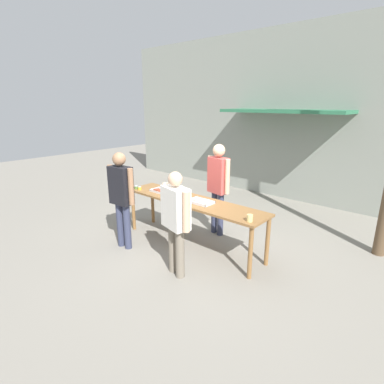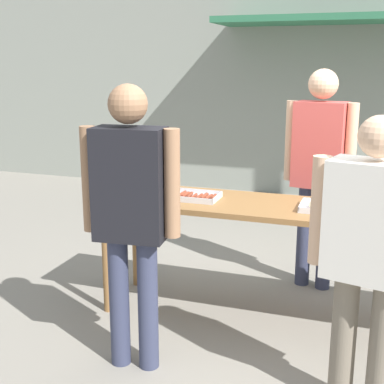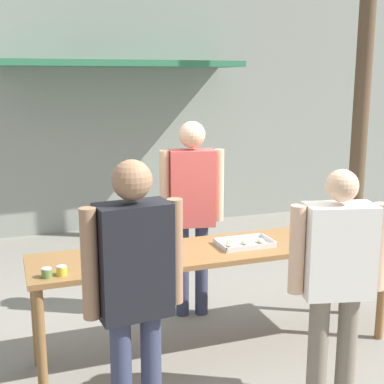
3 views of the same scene
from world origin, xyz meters
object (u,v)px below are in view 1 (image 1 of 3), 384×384
Objects in this scene: beer_cup at (250,218)px; person_customer_holding_hotdog at (121,192)px; condiment_jar_mustard at (136,187)px; condiment_jar_ketchup at (140,188)px; person_server_behind_table at (218,181)px; food_tray_buns at (200,202)px; person_customer_with_cup at (176,216)px; food_tray_sausages at (161,191)px.

person_customer_holding_hotdog is at bearing -162.88° from beer_cup.
condiment_jar_mustard is 0.10m from condiment_jar_ketchup.
person_customer_holding_hotdog is (0.45, -0.68, 0.13)m from condiment_jar_mustard.
person_server_behind_table is at bearing -125.49° from person_customer_holding_hotdog.
food_tray_buns is 1.57m from condiment_jar_mustard.
food_tray_buns is 1.42m from person_customer_holding_hotdog.
person_server_behind_table is at bearing 103.34° from food_tray_buns.
condiment_jar_mustard is 0.04× the size of person_customer_holding_hotdog.
condiment_jar_mustard is 0.04× the size of person_server_behind_table.
beer_cup reaches higher than food_tray_buns.
person_customer_holding_hotdog is (0.35, -0.69, 0.13)m from condiment_jar_ketchup.
food_tray_buns is 0.93m from person_customer_with_cup.
person_customer_with_cup is (1.82, -0.69, 0.04)m from condiment_jar_mustard.
condiment_jar_mustard is 1.69m from person_server_behind_table.
food_tray_sausages is 0.22× the size of person_server_behind_table.
beer_cup is 0.06× the size of person_customer_holding_hotdog.
food_tray_sausages is 0.91× the size of food_tray_buns.
person_customer_holding_hotdog is at bearing -109.22° from person_server_behind_table.
condiment_jar_mustard is at bearing -62.16° from person_customer_holding_hotdog.
person_server_behind_table is (1.38, 0.95, 0.18)m from condiment_jar_mustard.
beer_cup is (2.13, -0.19, 0.04)m from food_tray_sausages.
person_server_behind_table reaches higher than condiment_jar_mustard.
person_customer_with_cup is (0.44, -1.64, -0.14)m from person_server_behind_table.
person_server_behind_table reaches higher than person_customer_holding_hotdog.
person_customer_with_cup is (-0.85, -0.70, 0.02)m from beer_cup.
food_tray_sausages is 1.02m from food_tray_buns.
person_customer_holding_hotdog is 1.08× the size of person_customer_with_cup.
condiment_jar_ketchup is (-0.44, -0.19, 0.02)m from food_tray_sausages.
condiment_jar_ketchup is at bearing 179.98° from beer_cup.
condiment_jar_mustard is (-1.56, -0.20, 0.02)m from food_tray_buns.
condiment_jar_mustard is 0.82m from person_customer_holding_hotdog.
condiment_jar_mustard is 1.95m from person_customer_with_cup.
condiment_jar_ketchup is at bearing -68.73° from person_customer_holding_hotdog.
condiment_jar_mustard is at bearing -179.82° from beer_cup.
person_server_behind_table is (1.28, 0.94, 0.18)m from condiment_jar_ketchup.
person_server_behind_table is at bearing 143.91° from beer_cup.
food_tray_sausages is at bearing 20.01° from condiment_jar_mustard.
food_tray_sausages is at bearing -127.58° from person_server_behind_table.
beer_cup is 1.10m from person_customer_with_cup.
condiment_jar_ketchup is at bearing -8.60° from person_customer_with_cup.
person_customer_with_cup is at bearing -22.22° from condiment_jar_ketchup.
condiment_jar_ketchup reaches higher than food_tray_buns.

